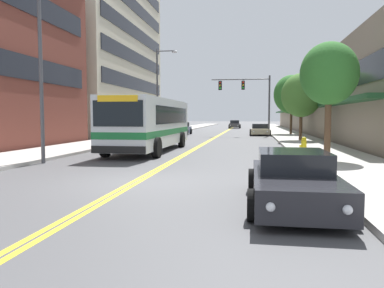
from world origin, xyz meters
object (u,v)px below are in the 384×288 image
Objects in this scene: street_tree_right_near at (329,74)px; car_beige_parked_right_mid at (260,130)px; street_lamp_left_near at (47,38)px; street_lamp_left_far at (160,86)px; street_tree_right_mid at (301,95)px; fire_hydrant at (304,146)px; car_slate_blue_parked_left_near at (181,129)px; car_dark_grey_moving_lead at (235,125)px; city_bus at (151,122)px; street_tree_right_far at (291,94)px; traffic_signal_mast at (249,93)px; car_charcoal_parked_right_foreground at (293,180)px; car_black_parked_left_mid at (162,132)px.

car_beige_parked_right_mid is at bearing 95.50° from street_tree_right_near.
street_lamp_left_near is 1.08× the size of street_lamp_left_far.
fire_hydrant is at bearing -96.36° from street_tree_right_mid.
car_slate_blue_parked_left_near is 26.86m from street_lamp_left_near.
car_dark_grey_moving_lead is 0.47× the size of street_lamp_left_near.
street_lamp_left_far reaches higher than street_tree_right_near.
car_beige_parked_right_mid is at bearing 70.50° from street_lamp_left_near.
street_lamp_left_far is (-2.72, 13.24, 3.15)m from city_bus.
street_tree_right_near is (9.00, -4.24, 2.11)m from city_bus.
street_tree_right_far reaches higher than city_bus.
car_slate_blue_parked_left_near is 8.65m from traffic_signal_mast.
traffic_signal_mast is 0.75× the size of street_lamp_left_far.
city_bus is 1.72× the size of traffic_signal_mast.
fire_hydrant is (10.31, -22.53, -0.05)m from car_slate_blue_parked_left_near.
car_charcoal_parked_right_foreground is 57.23m from car_dark_grey_moving_lead.
street_tree_right_far reaches higher than traffic_signal_mast.
city_bus is at bearing -78.40° from street_lamp_left_far.
city_bus is at bearing 154.78° from street_tree_right_near.
street_tree_right_mid is at bearing -64.70° from traffic_signal_mast.
car_black_parked_left_mid is 0.92× the size of car_beige_parked_right_mid.
street_lamp_left_far reaches higher than city_bus.
car_charcoal_parked_right_foreground is 12.14m from street_lamp_left_near.
street_tree_right_near is at bearing -80.93° from traffic_signal_mast.
traffic_signal_mast is at bearing 115.30° from street_tree_right_mid.
city_bus is 10.17m from street_tree_right_near.
street_tree_right_mid is 0.83× the size of street_tree_right_far.
car_dark_grey_moving_lead is 36.07m from street_tree_right_mid.
street_lamp_left_near reaches higher than car_dark_grey_moving_lead.
street_tree_right_near is (3.54, -22.19, -0.61)m from traffic_signal_mast.
city_bus is at bearing -116.21° from street_tree_right_far.
car_charcoal_parked_right_foreground is at bearing -98.84° from fire_hydrant.
street_tree_right_mid is at bearing -91.89° from street_tree_right_far.
traffic_signal_mast is (2.59, -26.61, 3.76)m from car_dark_grey_moving_lead.
car_slate_blue_parked_left_near is (-2.04, 20.08, -1.04)m from city_bus.
car_dark_grey_moving_lead is (-3.80, 24.60, 0.07)m from car_beige_parked_right_mid.
car_slate_blue_parked_left_near is at bearing 179.24° from car_beige_parked_right_mid.
traffic_signal_mast is 9.45m from street_lamp_left_far.
car_black_parked_left_mid is 18.24m from street_lamp_left_near.
street_lamp_left_far is (-0.06, 19.62, -0.41)m from street_lamp_left_near.
street_tree_right_far is (12.59, 26.55, -0.88)m from street_lamp_left_near.
car_dark_grey_moving_lead is at bearing 97.16° from street_tree_right_near.
street_lamp_left_far is at bearing -144.40° from car_beige_parked_right_mid.
street_lamp_left_near is 1.70× the size of street_tree_right_mid.
car_dark_grey_moving_lead is at bearing 93.83° from car_charcoal_parked_right_foreground.
street_tree_right_far is at bearing 85.79° from fire_hydrant.
street_lamp_left_near is (-8.11, -24.32, 0.84)m from traffic_signal_mast.
street_lamp_left_far is 1.31× the size of street_tree_right_far.
street_lamp_left_near reaches higher than street_tree_right_mid.
street_tree_right_far reaches higher than street_tree_right_near.
car_dark_grey_moving_lead reaches higher than car_beige_parked_right_mid.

